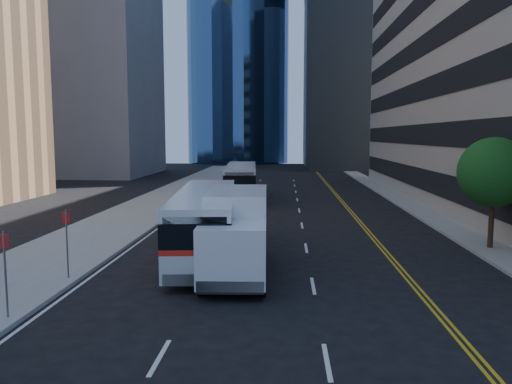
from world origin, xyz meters
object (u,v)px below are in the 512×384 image
at_px(bus_front, 206,221).
at_px(bus_rear, 241,180).
at_px(street_tree, 494,172).
at_px(box_truck, 236,231).

bearing_deg(bus_front, bus_rear, 85.25).
height_order(street_tree, bus_rear, street_tree).
relative_size(bus_rear, box_truck, 1.68).
bearing_deg(bus_rear, bus_front, -93.00).
relative_size(street_tree, bus_front, 0.45).
bearing_deg(box_truck, street_tree, 20.27).
bearing_deg(bus_front, street_tree, 2.22).
xyz_separation_m(street_tree, bus_rear, (-13.23, 18.54, -2.08)).
xyz_separation_m(street_tree, box_truck, (-11.36, -4.67, -1.97)).
height_order(bus_rear, box_truck, box_truck).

